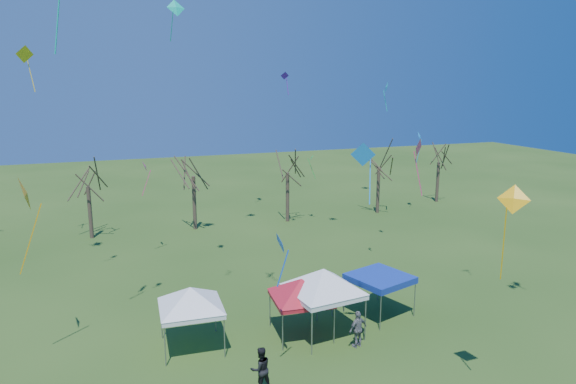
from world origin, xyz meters
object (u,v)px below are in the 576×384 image
(tree_5, at_px, (440,148))
(tent_white_mid, at_px, (324,273))
(tent_white_west, at_px, (190,291))
(tree_4, at_px, (380,151))
(person_grey, at_px, (358,329))
(person_dark, at_px, (261,369))
(tree_3, at_px, (288,155))
(tree_1, at_px, (86,168))
(tent_red, at_px, (301,283))
(tent_blue, at_px, (380,279))
(tree_2, at_px, (193,157))

(tree_5, distance_m, tent_white_mid, 32.90)
(tree_5, bearing_deg, tent_white_west, -143.52)
(tree_4, relative_size, tent_white_west, 1.96)
(person_grey, xyz_separation_m, person_dark, (-5.38, -1.74, 0.01))
(tree_3, distance_m, person_dark, 26.90)
(tent_white_west, bearing_deg, tree_1, 102.70)
(tree_3, height_order, tent_white_mid, tree_3)
(tent_white_west, distance_m, person_grey, 8.13)
(person_dark, bearing_deg, tree_5, -143.06)
(tent_red, bearing_deg, tree_5, 42.74)
(tree_1, height_order, tree_4, tree_4)
(tent_blue, bearing_deg, tree_3, 84.36)
(tree_5, height_order, person_grey, tree_5)
(tree_4, height_order, tent_red, tree_4)
(tree_3, height_order, person_dark, tree_3)
(person_grey, bearing_deg, tent_blue, -150.88)
(tent_red, height_order, person_grey, tent_red)
(tree_2, xyz_separation_m, person_grey, (3.70, -23.00, -5.38))
(tree_2, distance_m, tent_white_west, 21.00)
(tree_1, distance_m, tent_blue, 25.59)
(tree_5, height_order, tent_red, tree_5)
(tent_white_mid, relative_size, tent_red, 1.16)
(tree_2, height_order, tent_white_mid, tree_2)
(tree_2, relative_size, tent_red, 2.11)
(person_grey, relative_size, person_dark, 0.99)
(tent_white_west, xyz_separation_m, person_dark, (2.07, -4.36, -1.94))
(tree_2, height_order, tree_3, tree_2)
(tent_white_west, bearing_deg, tree_4, 42.97)
(tree_1, relative_size, person_grey, 4.14)
(tree_2, distance_m, person_grey, 23.91)
(tree_1, bearing_deg, tent_blue, -54.14)
(tree_3, distance_m, person_grey, 23.72)
(tree_2, xyz_separation_m, tree_5, (26.09, 1.69, -0.56))
(tent_white_west, relative_size, tent_white_mid, 0.89)
(tree_2, xyz_separation_m, tree_3, (8.40, -0.33, -0.21))
(tree_4, xyz_separation_m, person_dark, (-19.40, -24.36, -5.14))
(tree_2, bearing_deg, tent_blue, -72.38)
(tree_3, relative_size, person_dark, 4.30)
(tent_white_west, bearing_deg, tree_5, 36.48)
(tent_white_mid, xyz_separation_m, tent_red, (-1.06, 0.32, -0.46))
(tree_5, relative_size, tent_blue, 2.09)
(tree_3, xyz_separation_m, tent_white_west, (-12.15, -20.04, -3.22))
(tent_red, distance_m, person_grey, 3.48)
(tree_5, bearing_deg, tent_white_mid, -135.60)
(person_dark, bearing_deg, tent_white_mid, -147.91)
(tree_5, xyz_separation_m, tent_white_mid, (-23.44, -22.95, -2.50))
(tent_blue, distance_m, person_dark, 9.34)
(tent_red, distance_m, person_dark, 5.33)
(tree_4, bearing_deg, tree_3, 179.74)
(tent_white_west, distance_m, person_dark, 5.20)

